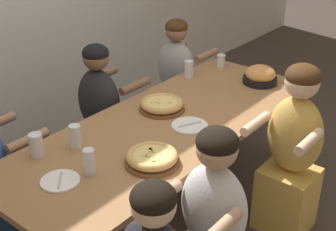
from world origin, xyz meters
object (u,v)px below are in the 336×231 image
Objects in this scene: empty_plate_b at (190,126)px; drinking_glass_c at (89,163)px; diner_far_right at (176,87)px; diner_near_midright at (292,157)px; skillet_bowl at (260,76)px; pizza_board_second at (162,105)px; drinking_glass_b at (189,70)px; drinking_glass_a at (221,61)px; drinking_glass_e at (75,137)px; empty_plate_a at (60,181)px; diner_far_center at (101,124)px; pizza_board_main at (152,158)px; drinking_glass_d at (36,146)px.

drinking_glass_c is at bearing 172.72° from empty_plate_b.
diner_far_right is 0.94× the size of diner_near_midright.
diner_near_midright is at bearing -53.76° from empty_plate_b.
diner_far_right reaches higher than skillet_bowl.
pizza_board_second is 0.30m from empty_plate_b.
drinking_glass_a is at bearing -11.10° from drinking_glass_b.
drinking_glass_e is at bearing -73.44° from diner_far_right.
pizza_board_second is at bearing 20.91° from diner_near_midright.
diner_far_center is (0.89, 0.65, -0.25)m from empty_plate_a.
pizza_board_main is 0.34m from drinking_glass_c.
skillet_bowl is 0.79m from diner_near_midright.
empty_plate_a is at bearing -172.23° from pizza_board_second.
diner_far_center is at bearing 159.41° from drinking_glass_a.
diner_far_center reaches higher than diner_far_right.
drinking_glass_c reaches higher than empty_plate_b.
drinking_glass_e is at bearing 48.56° from diner_near_midright.
empty_plate_a is 1.13m from diner_far_center.
drinking_glass_c is (-0.28, 0.19, 0.03)m from pizza_board_main.
drinking_glass_e is at bearing 166.87° from skillet_bowl.
empty_plate_a is at bearing -167.71° from drinking_glass_b.
skillet_bowl is 1.81m from empty_plate_a.
diner_far_center is (0.74, 0.71, -0.31)m from drinking_glass_c.
drinking_glass_b is 1.09m from diner_near_midright.
pizza_board_main is 0.65m from drinking_glass_d.
diner_far_right reaches higher than drinking_glass_d.
drinking_glass_e is at bearing -173.86° from drinking_glass_b.
diner_near_midright is at bearing -133.54° from skillet_bowl.
drinking_glass_b is at bearing 168.90° from drinking_glass_a.
diner_far_right is (0.91, 0.00, -0.01)m from diner_far_center.
drinking_glass_a reaches higher than pizza_board_main.
pizza_board_main is 1.05m from diner_far_center.
empty_plate_b is at bearing -29.52° from drinking_glass_d.
empty_plate_b is at bearing 11.39° from pizza_board_main.
diner_near_midright is (1.29, -0.69, -0.21)m from empty_plate_a.
drinking_glass_c is 1.02× the size of drinking_glass_e.
diner_far_center reaches higher than pizza_board_second.
pizza_board_main reaches higher than empty_plate_a.
skillet_bowl reaches higher than pizza_board_second.
drinking_glass_e reaches higher than drinking_glass_d.
drinking_glass_c reaches higher than skillet_bowl.
skillet_bowl is 1.56m from drinking_glass_e.
drinking_glass_a is 0.09× the size of diner_far_center.
diner_far_center is (0.80, 0.35, -0.31)m from drinking_glass_d.
diner_near_midright reaches higher than skillet_bowl.
drinking_glass_c is at bearing -164.14° from drinking_glass_b.
empty_plate_b is 1.71× the size of drinking_glass_d.
diner_far_right is (-0.11, 0.38, -0.30)m from drinking_glass_a.
diner_near_midright reaches higher than diner_far_right.
pizza_board_main is at bearing -152.34° from drinking_glass_b.
skillet_bowl is 0.31× the size of diner_near_midright.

